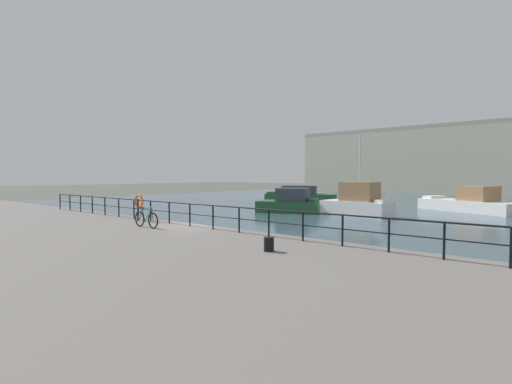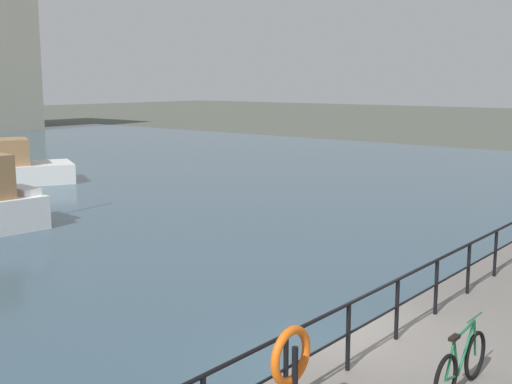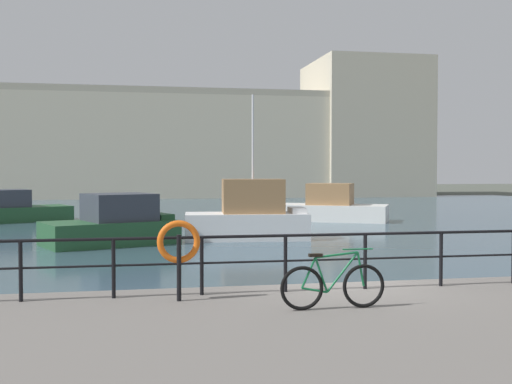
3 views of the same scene
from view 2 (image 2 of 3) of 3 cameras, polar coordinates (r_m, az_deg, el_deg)
ground_plane at (r=12.12m, az=8.26°, el=-15.54°), size 240.00×240.00×0.00m
quay_railing at (r=10.70m, az=10.27°, el=-10.07°), size 26.63×0.07×1.08m
parked_bicycle at (r=9.90m, az=17.42°, el=-14.21°), size 1.77×0.09×0.98m
life_ring_stand at (r=8.22m, az=3.10°, el=-14.37°), size 0.75×0.16×1.40m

